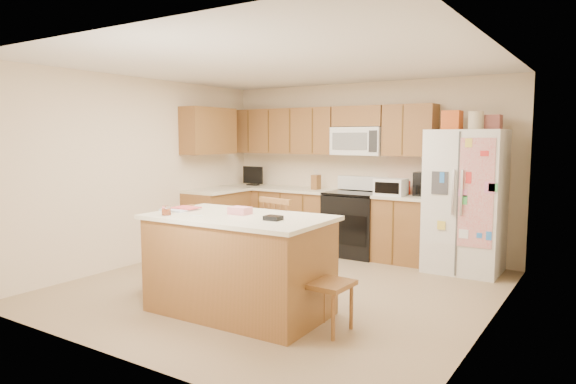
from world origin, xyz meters
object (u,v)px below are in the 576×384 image
Objects in this scene: refrigerator at (465,200)px; stove at (354,223)px; windsor_chair_back at (285,249)px; windsor_chair_left at (172,252)px; island at (239,264)px; windsor_chair_right at (326,282)px.

stove is at bearing 177.70° from refrigerator.
windsor_chair_back is (0.19, -2.12, 0.03)m from stove.
stove reaches higher than windsor_chair_left.
island is 1.83× the size of windsor_chair_left.
windsor_chair_right is (0.88, -0.69, -0.07)m from windsor_chair_back.
refrigerator is 2.84m from windsor_chair_right.
windsor_chair_back is 1.12m from windsor_chair_right.
windsor_chair_back is 1.15× the size of windsor_chair_right.
windsor_chair_right is (-0.50, -2.75, -0.48)m from refrigerator.
windsor_chair_back is at bearing 141.86° from windsor_chair_right.
windsor_chair_back is at bearing -123.75° from refrigerator.
island is (0.13, -2.85, 0.01)m from stove.
windsor_chair_left reaches higher than windsor_chair_right.
stove is at bearing 72.44° from windsor_chair_left.
stove reaches higher than windsor_chair_right.
windsor_chair_right is at bearing -100.30° from refrigerator.
windsor_chair_back reaches higher than windsor_chair_right.
island is at bearing -87.34° from stove.
stove is 2.89m from windsor_chair_left.
windsor_chair_back is (1.07, 0.63, 0.05)m from windsor_chair_left.
island is (-1.44, -2.79, -0.44)m from refrigerator.
refrigerator reaches higher than stove.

